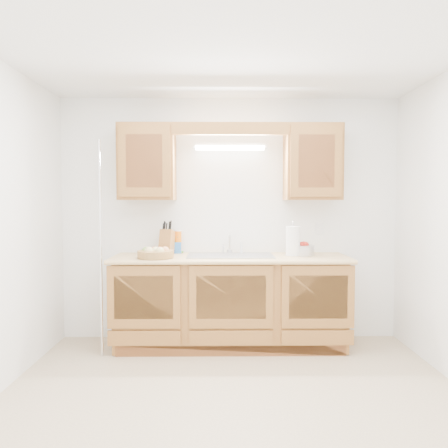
{
  "coord_description": "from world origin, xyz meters",
  "views": [
    {
      "loc": [
        -0.1,
        -3.07,
        1.44
      ],
      "look_at": [
        -0.07,
        0.85,
        1.23
      ],
      "focal_mm": 35.0,
      "sensor_mm": 36.0,
      "label": 1
    }
  ],
  "objects_px": {
    "fruit_basket": "(156,253)",
    "knife_block": "(167,242)",
    "apple_bowl": "(301,249)",
    "paper_towel": "(293,241)"
  },
  "relations": [
    {
      "from": "fruit_basket",
      "to": "apple_bowl",
      "type": "bearing_deg",
      "value": 8.19
    },
    {
      "from": "paper_towel",
      "to": "apple_bowl",
      "type": "distance_m",
      "value": 0.15
    },
    {
      "from": "fruit_basket",
      "to": "apple_bowl",
      "type": "xyz_separation_m",
      "value": [
        1.42,
        0.2,
        0.01
      ]
    },
    {
      "from": "fruit_basket",
      "to": "knife_block",
      "type": "height_order",
      "value": "knife_block"
    },
    {
      "from": "apple_bowl",
      "to": "paper_towel",
      "type": "bearing_deg",
      "value": -143.12
    },
    {
      "from": "fruit_basket",
      "to": "knife_block",
      "type": "bearing_deg",
      "value": 75.58
    },
    {
      "from": "knife_block",
      "to": "apple_bowl",
      "type": "bearing_deg",
      "value": 8.99
    },
    {
      "from": "fruit_basket",
      "to": "paper_towel",
      "type": "xyz_separation_m",
      "value": [
        1.33,
        0.13,
        0.1
      ]
    },
    {
      "from": "apple_bowl",
      "to": "fruit_basket",
      "type": "bearing_deg",
      "value": -171.81
    },
    {
      "from": "fruit_basket",
      "to": "knife_block",
      "type": "relative_size",
      "value": 1.07
    }
  ]
}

